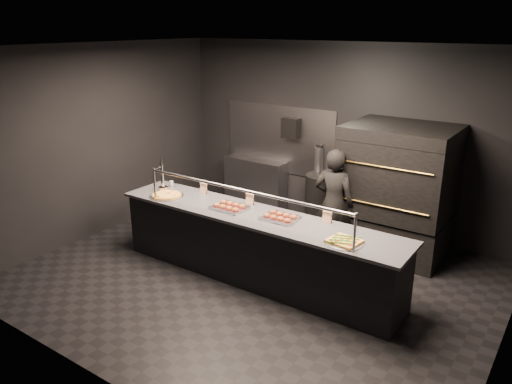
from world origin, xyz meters
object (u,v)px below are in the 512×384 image
(round_pizza, at_px, (167,195))
(trash_bin, at_px, (320,199))
(square_pizza, at_px, (344,241))
(prep_shelf, at_px, (256,183))
(slider_tray_a, at_px, (229,207))
(towel_dispenser, at_px, (291,128))
(fire_extinguisher, at_px, (319,160))
(pizza_oven, at_px, (397,189))
(slider_tray_b, at_px, (280,217))
(service_counter, at_px, (255,247))
(worker, at_px, (334,203))
(beer_tap, at_px, (163,182))

(round_pizza, height_order, trash_bin, round_pizza)
(square_pizza, distance_m, trash_bin, 2.86)
(prep_shelf, xyz_separation_m, slider_tray_a, (1.19, -2.34, 0.50))
(towel_dispenser, bearing_deg, fire_extinguisher, 1.04)
(pizza_oven, relative_size, towel_dispenser, 5.46)
(square_pizza, height_order, trash_bin, square_pizza)
(square_pizza, bearing_deg, towel_dispenser, 131.16)
(slider_tray_a, bearing_deg, fire_extinguisher, 88.63)
(pizza_oven, xyz_separation_m, slider_tray_a, (-1.61, -1.92, -0.02))
(pizza_oven, bearing_deg, trash_bin, 167.11)
(pizza_oven, bearing_deg, prep_shelf, 171.46)
(round_pizza, distance_m, slider_tray_b, 1.80)
(prep_shelf, bearing_deg, trash_bin, -4.09)
(round_pizza, distance_m, slider_tray_a, 1.05)
(slider_tray_a, distance_m, trash_bin, 2.31)
(service_counter, distance_m, fire_extinguisher, 2.50)
(round_pizza, bearing_deg, pizza_oven, 37.49)
(fire_extinguisher, xyz_separation_m, slider_tray_b, (0.70, -2.35, -0.11))
(square_pizza, relative_size, worker, 0.27)
(pizza_oven, bearing_deg, service_counter, -122.27)
(pizza_oven, distance_m, round_pizza, 3.34)
(fire_extinguisher, distance_m, slider_tray_a, 2.42)
(towel_dispenser, height_order, fire_extinguisher, towel_dispenser)
(prep_shelf, xyz_separation_m, trash_bin, (1.40, -0.10, -0.02))
(trash_bin, relative_size, worker, 0.54)
(fire_extinguisher, height_order, beer_tap, beer_tap)
(towel_dispenser, distance_m, fire_extinguisher, 0.74)
(pizza_oven, relative_size, slider_tray_a, 3.83)
(towel_dispenser, xyz_separation_m, fire_extinguisher, (0.55, 0.01, -0.49))
(pizza_oven, relative_size, prep_shelf, 1.59)
(prep_shelf, bearing_deg, pizza_oven, -8.54)
(service_counter, height_order, towel_dispenser, towel_dispenser)
(fire_extinguisher, distance_m, slider_tray_b, 2.46)
(towel_dispenser, height_order, slider_tray_b, towel_dispenser)
(service_counter, relative_size, round_pizza, 8.45)
(slider_tray_b, bearing_deg, worker, 81.74)
(slider_tray_b, bearing_deg, slider_tray_a, -175.01)
(beer_tap, height_order, slider_tray_b, beer_tap)
(service_counter, height_order, worker, worker)
(service_counter, xyz_separation_m, round_pizza, (-1.45, -0.13, 0.47))
(round_pizza, bearing_deg, beer_tap, 148.28)
(fire_extinguisher, bearing_deg, square_pizza, -56.77)
(pizza_oven, distance_m, square_pizza, 2.05)
(service_counter, relative_size, prep_shelf, 3.42)
(towel_dispenser, bearing_deg, worker, -39.34)
(round_pizza, height_order, slider_tray_a, slider_tray_a)
(round_pizza, relative_size, trash_bin, 0.56)
(prep_shelf, height_order, beer_tap, beer_tap)
(slider_tray_b, bearing_deg, prep_shelf, 130.54)
(fire_extinguisher, height_order, square_pizza, fire_extinguisher)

